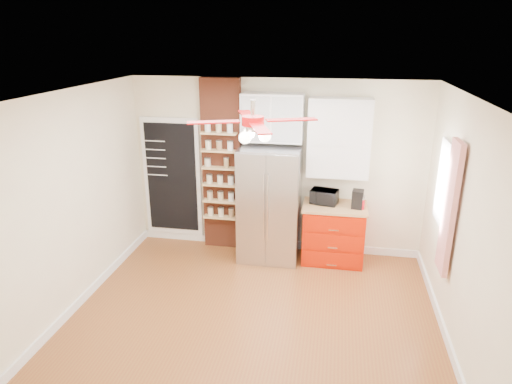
% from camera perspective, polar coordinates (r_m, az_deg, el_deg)
% --- Properties ---
extents(floor, '(4.50, 4.50, 0.00)m').
position_cam_1_polar(floor, '(5.84, -0.33, -15.29)').
color(floor, brown).
rests_on(floor, ground).
extents(ceiling, '(4.50, 4.50, 0.00)m').
position_cam_1_polar(ceiling, '(4.85, -0.39, 12.03)').
color(ceiling, white).
rests_on(ceiling, wall_back).
extents(wall_back, '(4.50, 0.02, 2.70)m').
position_cam_1_polar(wall_back, '(7.06, 2.61, 3.11)').
color(wall_back, '#F0EAC1').
rests_on(wall_back, floor).
extents(wall_front, '(4.50, 0.02, 2.70)m').
position_cam_1_polar(wall_front, '(3.47, -6.61, -15.25)').
color(wall_front, '#F0EAC1').
rests_on(wall_front, floor).
extents(wall_left, '(0.02, 4.00, 2.70)m').
position_cam_1_polar(wall_left, '(6.00, -22.01, -1.28)').
color(wall_left, '#F0EAC1').
rests_on(wall_left, floor).
extents(wall_right, '(0.02, 4.00, 2.70)m').
position_cam_1_polar(wall_right, '(5.30, 24.40, -4.28)').
color(wall_right, '#F0EAC1').
rests_on(wall_right, floor).
extents(chalkboard, '(0.95, 0.05, 1.95)m').
position_cam_1_polar(chalkboard, '(7.50, -10.44, 1.79)').
color(chalkboard, white).
rests_on(chalkboard, wall_back).
extents(brick_pillar, '(0.60, 0.16, 2.70)m').
position_cam_1_polar(brick_pillar, '(7.14, -4.26, 3.27)').
color(brick_pillar, brown).
rests_on(brick_pillar, floor).
extents(fridge, '(0.90, 0.70, 1.75)m').
position_cam_1_polar(fridge, '(6.87, 1.72, -1.52)').
color(fridge, '#BABABF').
rests_on(fridge, floor).
extents(upper_glass_cabinet, '(0.90, 0.35, 0.70)m').
position_cam_1_polar(upper_glass_cabinet, '(6.72, 2.08, 9.30)').
color(upper_glass_cabinet, white).
rests_on(upper_glass_cabinet, wall_back).
extents(red_cabinet, '(0.94, 0.64, 0.90)m').
position_cam_1_polar(red_cabinet, '(7.02, 9.64, -5.08)').
color(red_cabinet, '#B81801').
rests_on(red_cabinet, floor).
extents(upper_shelf_unit, '(0.90, 0.30, 1.15)m').
position_cam_1_polar(upper_shelf_unit, '(6.73, 10.34, 6.63)').
color(upper_shelf_unit, white).
rests_on(upper_shelf_unit, wall_back).
extents(window, '(0.04, 0.75, 1.05)m').
position_cam_1_polar(window, '(6.05, 22.57, 0.82)').
color(window, white).
rests_on(window, wall_right).
extents(curtain, '(0.06, 0.40, 1.55)m').
position_cam_1_polar(curtain, '(5.56, 23.04, -1.89)').
color(curtain, red).
rests_on(curtain, wall_right).
extents(ceiling_fan, '(1.40, 1.40, 0.44)m').
position_cam_1_polar(ceiling_fan, '(4.89, -0.38, 8.81)').
color(ceiling_fan, silver).
rests_on(ceiling_fan, ceiling).
extents(toaster_oven, '(0.44, 0.34, 0.22)m').
position_cam_1_polar(toaster_oven, '(6.86, 8.51, -0.58)').
color(toaster_oven, black).
rests_on(toaster_oven, red_cabinet).
extents(coffee_maker, '(0.18, 0.20, 0.27)m').
position_cam_1_polar(coffee_maker, '(6.77, 12.58, -0.88)').
color(coffee_maker, black).
rests_on(coffee_maker, red_cabinet).
extents(canister_left, '(0.12, 0.12, 0.15)m').
position_cam_1_polar(canister_left, '(6.76, 13.00, -1.48)').
color(canister_left, '#B60A13').
rests_on(canister_left, red_cabinet).
extents(canister_right, '(0.12, 0.12, 0.15)m').
position_cam_1_polar(canister_right, '(6.87, 12.97, -1.12)').
color(canister_right, '#BD0A30').
rests_on(canister_right, red_cabinet).
extents(pantry_jar_oats, '(0.13, 0.13, 0.12)m').
position_cam_1_polar(pantry_jar_oats, '(7.06, -6.05, 3.71)').
color(pantry_jar_oats, beige).
rests_on(pantry_jar_oats, brick_pillar).
extents(pantry_jar_beans, '(0.10, 0.10, 0.14)m').
position_cam_1_polar(pantry_jar_beans, '(6.96, -3.73, 3.65)').
color(pantry_jar_beans, olive).
rests_on(pantry_jar_beans, brick_pillar).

